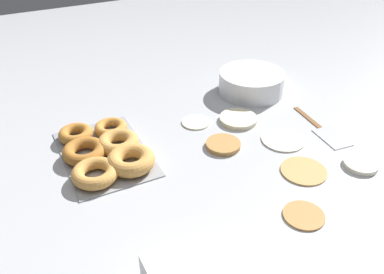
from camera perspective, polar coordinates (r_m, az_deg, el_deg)
The scene contains 11 objects.
ground_plane at distance 1.01m, azimuth 6.09°, elevation -3.10°, with size 3.00×3.00×0.00m, color #B2B5BA.
pancake_0 at distance 1.00m, azimuth 15.42°, elevation -4.52°, with size 0.11×0.11×0.01m, color tan.
pancake_1 at distance 1.06m, azimuth 22.62°, elevation -3.51°, with size 0.08×0.08×0.01m, color silver.
pancake_2 at distance 1.05m, azimuth 4.25°, elevation -1.13°, with size 0.09×0.09×0.01m, color #B27F42.
pancake_3 at distance 1.16m, azimuth 6.52°, elevation 2.52°, with size 0.11×0.11×0.01m, color beige.
pancake_4 at distance 1.10m, azimuth 12.67°, elevation -0.27°, with size 0.11×0.11×0.01m, color silver.
pancake_5 at distance 0.88m, azimuth 15.45°, elevation -10.45°, with size 0.09×0.09×0.01m, color #B27F42.
pancake_6 at distance 1.14m, azimuth 0.56°, elevation 2.18°, with size 0.08×0.08×0.01m, color beige.
donut_tray at distance 1.02m, azimuth -12.04°, elevation -1.94°, with size 0.30×0.20×0.04m.
batter_bowl at distance 1.31m, azimuth 8.34°, elevation 7.58°, with size 0.21×0.21×0.07m.
spatula at distance 1.16m, azimuth 18.36°, elevation 0.61°, with size 0.23×0.07×0.01m.
Camera 1 is at (0.67, -0.46, 0.60)m, focal length 38.00 mm.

